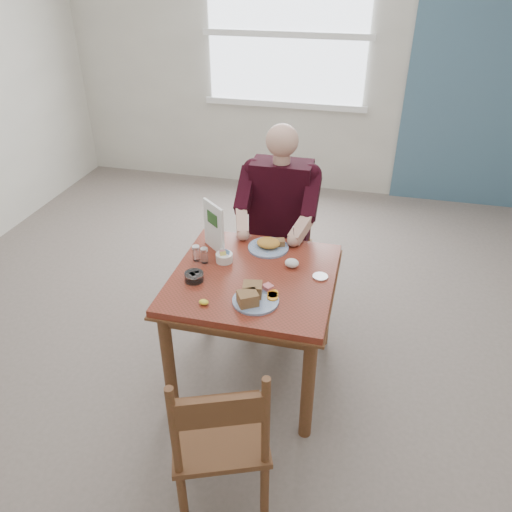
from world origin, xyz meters
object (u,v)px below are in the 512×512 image
(diner, at_px, (279,211))
(near_plate, at_px, (254,296))
(far_plate, at_px, (269,245))
(table, at_px, (253,291))
(chair_near, at_px, (220,438))
(chair_far, at_px, (280,247))

(diner, xyz_separation_m, near_plate, (0.06, -0.94, -0.03))
(far_plate, bearing_deg, table, -94.26)
(table, xyz_separation_m, far_plate, (0.02, 0.31, 0.14))
(far_plate, bearing_deg, diner, 93.25)
(table, bearing_deg, far_plate, 85.74)
(chair_near, relative_size, near_plate, 2.97)
(near_plate, xyz_separation_m, far_plate, (-0.04, 0.54, -0.01))
(chair_near, bearing_deg, diner, 92.54)
(diner, height_order, far_plate, diner)
(table, distance_m, far_plate, 0.34)
(table, distance_m, chair_near, 0.91)
(table, bearing_deg, near_plate, -75.92)
(near_plate, bearing_deg, far_plate, 93.86)
(diner, bearing_deg, chair_near, -87.46)
(chair_near, height_order, far_plate, chair_near)
(chair_near, distance_m, near_plate, 0.72)
(chair_near, bearing_deg, table, 94.54)
(chair_near, distance_m, far_plate, 1.24)
(near_plate, bearing_deg, table, 104.08)
(chair_near, xyz_separation_m, far_plate, (-0.05, 1.20, 0.30))
(table, relative_size, near_plate, 2.87)
(chair_near, bearing_deg, chair_far, 92.40)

